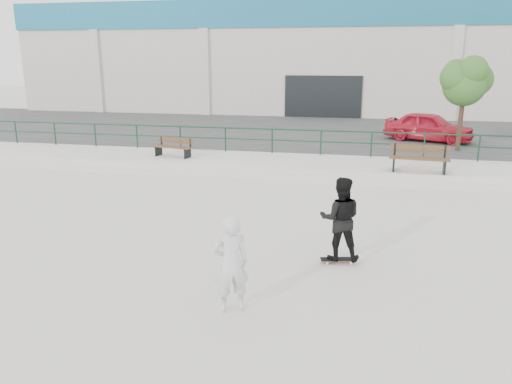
% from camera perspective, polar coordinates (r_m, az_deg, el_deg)
% --- Properties ---
extents(ground, '(120.00, 120.00, 0.00)m').
position_cam_1_polar(ground, '(10.58, -3.26, -9.21)').
color(ground, beige).
rests_on(ground, ground).
extents(ledge, '(30.00, 3.00, 0.50)m').
position_cam_1_polar(ledge, '(19.40, 4.07, 2.91)').
color(ledge, silver).
rests_on(ledge, ground).
extents(parking_strip, '(60.00, 14.00, 0.50)m').
position_cam_1_polar(parking_strip, '(27.72, 6.55, 6.56)').
color(parking_strip, '#343434').
rests_on(parking_strip, ground).
extents(railing, '(28.00, 0.06, 1.03)m').
position_cam_1_polar(railing, '(20.49, 4.64, 6.38)').
color(railing, '#153C25').
rests_on(railing, ledge).
extents(commercial_building, '(44.20, 16.33, 8.00)m').
position_cam_1_polar(commercial_building, '(41.36, 8.71, 15.32)').
color(commercial_building, beige).
rests_on(commercial_building, ground).
extents(bench_left, '(1.70, 0.80, 0.75)m').
position_cam_1_polar(bench_left, '(20.27, -9.41, 5.07)').
color(bench_left, '#4E3A1A').
rests_on(bench_left, ledge).
extents(bench_right, '(2.04, 0.73, 0.93)m').
position_cam_1_polar(bench_right, '(18.20, 18.15, 3.64)').
color(bench_right, '#4E3A1A').
rests_on(bench_right, ledge).
extents(tree, '(2.21, 1.97, 3.93)m').
position_cam_1_polar(tree, '(22.77, 22.83, 11.73)').
color(tree, '#503228').
rests_on(tree, parking_strip).
extents(red_car, '(4.35, 3.03, 1.37)m').
position_cam_1_polar(red_car, '(25.05, 19.15, 7.07)').
color(red_car, red).
rests_on(red_car, parking_strip).
extents(skateboard, '(0.81, 0.38, 0.09)m').
position_cam_1_polar(skateboard, '(11.17, 9.40, -7.62)').
color(skateboard, black).
rests_on(skateboard, ground).
extents(standing_skater, '(0.94, 0.76, 1.83)m').
position_cam_1_polar(standing_skater, '(10.85, 9.61, -3.04)').
color(standing_skater, black).
rests_on(standing_skater, skateboard).
extents(seated_skater, '(0.77, 0.68, 1.77)m').
position_cam_1_polar(seated_skater, '(8.77, -2.90, -8.20)').
color(seated_skater, silver).
rests_on(seated_skater, ground).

